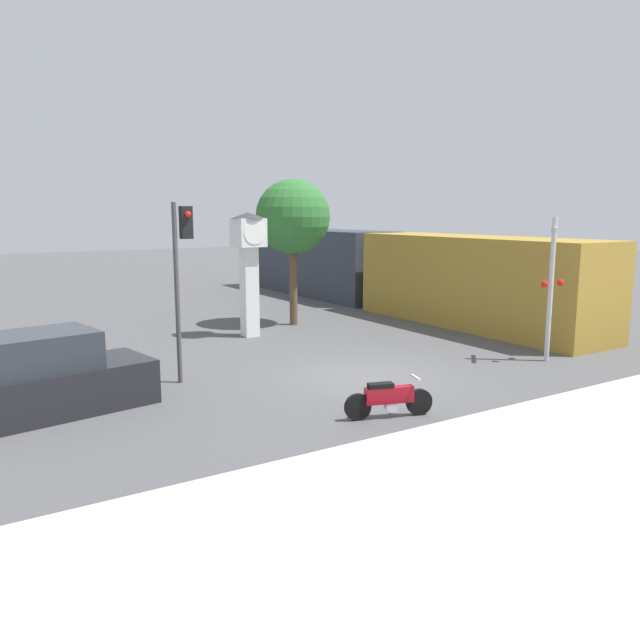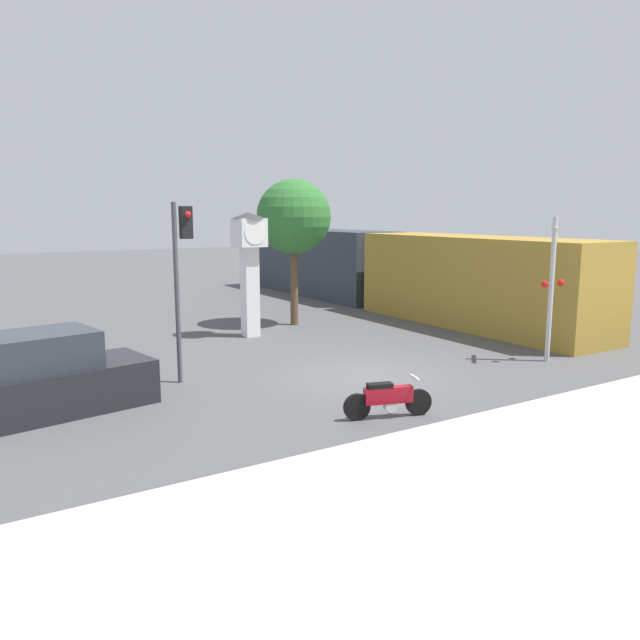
% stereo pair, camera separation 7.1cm
% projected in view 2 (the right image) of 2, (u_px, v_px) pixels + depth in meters
% --- Properties ---
extents(ground_plane, '(120.00, 120.00, 0.00)m').
position_uv_depth(ground_plane, '(365.00, 376.00, 16.52)').
color(ground_plane, '#4C4C4F').
extents(sidewalk_strip, '(36.00, 6.00, 0.10)m').
position_uv_depth(sidewalk_strip, '(605.00, 463.00, 10.68)').
color(sidewalk_strip, '#BCB7A8').
rests_on(sidewalk_strip, ground_plane).
extents(motorcycle, '(1.90, 0.73, 0.86)m').
position_uv_depth(motorcycle, '(388.00, 399.00, 13.14)').
color(motorcycle, black).
rests_on(motorcycle, ground_plane).
extents(clock_tower, '(1.16, 1.16, 4.30)m').
position_uv_depth(clock_tower, '(249.00, 255.00, 21.44)').
color(clock_tower, white).
rests_on(clock_tower, ground_plane).
extents(freight_train, '(2.80, 22.09, 3.40)m').
position_uv_depth(freight_train, '(385.00, 270.00, 28.37)').
color(freight_train, olive).
rests_on(freight_train, ground_plane).
extents(traffic_light, '(0.50, 0.35, 4.55)m').
position_uv_depth(traffic_light, '(181.00, 261.00, 15.50)').
color(traffic_light, '#47474C').
rests_on(traffic_light, ground_plane).
extents(railroad_crossing_signal, '(0.90, 0.82, 4.17)m').
position_uv_depth(railroad_crossing_signal, '(552.00, 284.00, 17.85)').
color(railroad_crossing_signal, '#B7B7BC').
rests_on(railroad_crossing_signal, ground_plane).
extents(street_tree, '(2.81, 2.81, 5.54)m').
position_uv_depth(street_tree, '(294.00, 218.00, 23.46)').
color(street_tree, brown).
rests_on(street_tree, ground_plane).
extents(parked_car, '(4.44, 2.48, 1.80)m').
position_uv_depth(parked_car, '(48.00, 379.00, 13.41)').
color(parked_car, black).
rests_on(parked_car, ground_plane).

